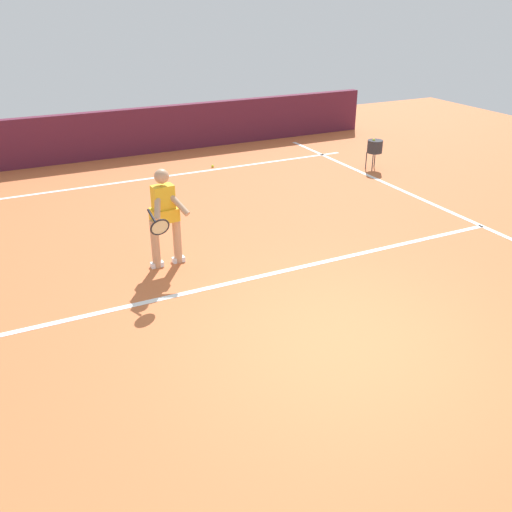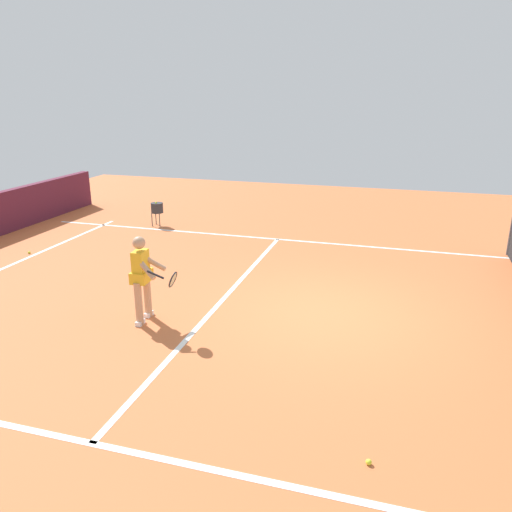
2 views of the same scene
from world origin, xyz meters
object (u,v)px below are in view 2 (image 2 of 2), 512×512
(tennis_player, at_px, (143,276))
(tennis_ball_mid, at_px, (29,252))
(ball_hopper, at_px, (157,208))
(tennis_ball_near, at_px, (369,462))

(tennis_player, distance_m, tennis_ball_mid, 5.44)
(ball_hopper, bearing_deg, tennis_player, 25.19)
(tennis_player, xyz_separation_m, tennis_ball_near, (2.57, 4.08, -0.81))
(tennis_player, bearing_deg, tennis_ball_near, 57.79)
(tennis_ball_near, distance_m, ball_hopper, 11.11)
(tennis_player, bearing_deg, tennis_ball_mid, -119.52)
(tennis_player, height_order, tennis_ball_mid, tennis_player)
(ball_hopper, bearing_deg, tennis_ball_mid, -27.94)
(tennis_ball_near, xyz_separation_m, ball_hopper, (-8.66, -6.95, 0.51))
(tennis_ball_near, bearing_deg, tennis_player, -122.21)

